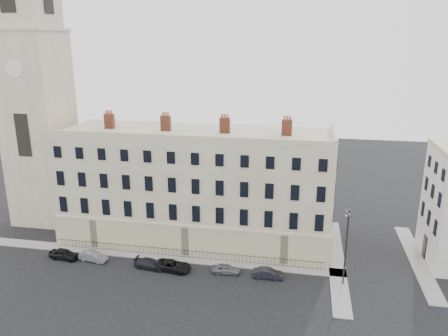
{
  "coord_description": "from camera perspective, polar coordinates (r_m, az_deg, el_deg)",
  "views": [
    {
      "loc": [
        8.23,
        -42.86,
        26.88
      ],
      "look_at": [
        -1.72,
        10.0,
        10.82
      ],
      "focal_mm": 35.0,
      "sensor_mm": 36.0,
      "label": 1
    }
  ],
  "objects": [
    {
      "name": "car_b",
      "position": [
        58.16,
        -16.7,
        -11.0
      ],
      "size": [
        3.78,
        1.74,
        1.2
      ],
      "primitive_type": "imported",
      "rotation": [
        0.0,
        0.0,
        1.44
      ],
      "color": "slate",
      "rests_on": "ground"
    },
    {
      "name": "pavement_terrace",
      "position": [
        57.81,
        -9.19,
        -11.25
      ],
      "size": [
        48.0,
        2.0,
        0.12
      ],
      "primitive_type": "cube",
      "color": "gray",
      "rests_on": "ground"
    },
    {
      "name": "railings",
      "position": [
        56.79,
        -5.2,
        -11.08
      ],
      "size": [
        35.0,
        0.04,
        0.96
      ],
      "color": "black",
      "rests_on": "ground"
    },
    {
      "name": "car_a",
      "position": [
        59.78,
        -20.16,
        -10.5
      ],
      "size": [
        3.99,
        1.9,
        1.32
      ],
      "primitive_type": "imported",
      "rotation": [
        0.0,
        0.0,
        1.48
      ],
      "color": "black",
      "rests_on": "ground"
    },
    {
      "name": "car_f",
      "position": [
        52.49,
        5.77,
        -13.54
      ],
      "size": [
        3.57,
        1.3,
        1.17
      ],
      "primitive_type": "imported",
      "rotation": [
        0.0,
        0.0,
        1.59
      ],
      "color": "black",
      "rests_on": "ground"
    },
    {
      "name": "streetlamp",
      "position": [
        50.55,
        15.65,
        -9.59
      ],
      "size": [
        0.69,
        1.94,
        9.17
      ],
      "rotation": [
        0.0,
        0.0,
        0.27
      ],
      "color": "#2A292E",
      "rests_on": "ground"
    },
    {
      "name": "pavement_adjacent",
      "position": [
        61.09,
        23.9,
        -10.97
      ],
      "size": [
        2.0,
        20.0,
        0.12
      ],
      "primitive_type": "cube",
      "color": "gray",
      "rests_on": "ground"
    },
    {
      "name": "car_d",
      "position": [
        54.08,
        -6.7,
        -12.55
      ],
      "size": [
        4.69,
        2.55,
        1.25
      ],
      "primitive_type": "imported",
      "rotation": [
        0.0,
        0.0,
        1.46
      ],
      "color": "black",
      "rests_on": "ground"
    },
    {
      "name": "terrace",
      "position": [
        59.86,
        -3.65,
        -2.31
      ],
      "size": [
        36.22,
        12.22,
        17.0
      ],
      "color": "tan",
      "rests_on": "ground"
    },
    {
      "name": "ground",
      "position": [
        51.26,
        -0.18,
        -15.01
      ],
      "size": [
        160.0,
        160.0,
        0.0
      ],
      "primitive_type": "plane",
      "color": "black",
      "rests_on": "ground"
    },
    {
      "name": "pavement_east_return",
      "position": [
        57.7,
        14.45,
        -11.65
      ],
      "size": [
        2.0,
        24.0,
        0.12
      ],
      "primitive_type": "cube",
      "color": "gray",
      "rests_on": "ground"
    },
    {
      "name": "car_e",
      "position": [
        53.15,
        0.29,
        -13.04
      ],
      "size": [
        3.42,
        1.49,
        1.15
      ],
      "primitive_type": "imported",
      "rotation": [
        0.0,
        0.0,
        1.61
      ],
      "color": "slate",
      "rests_on": "ground"
    },
    {
      "name": "car_c",
      "position": [
        54.95,
        -9.62,
        -12.23
      ],
      "size": [
        4.19,
        2.16,
        1.16
      ],
      "primitive_type": "imported",
      "rotation": [
        0.0,
        0.0,
        1.43
      ],
      "color": "black",
      "rests_on": "ground"
    },
    {
      "name": "church_tower",
      "position": [
        69.0,
        -23.35,
        8.44
      ],
      "size": [
        8.0,
        8.13,
        44.0
      ],
      "color": "tan",
      "rests_on": "ground"
    }
  ]
}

